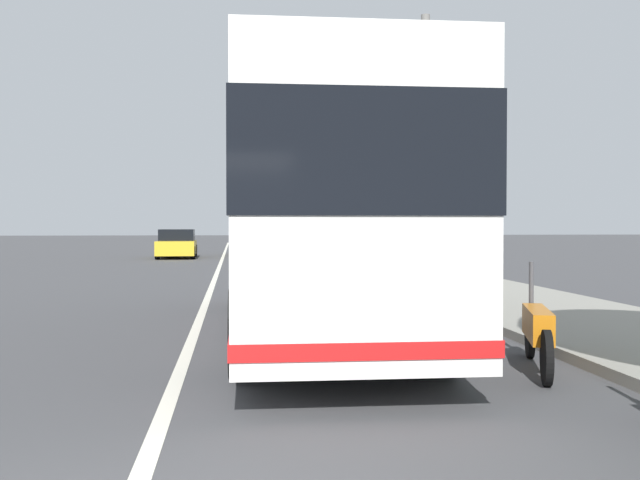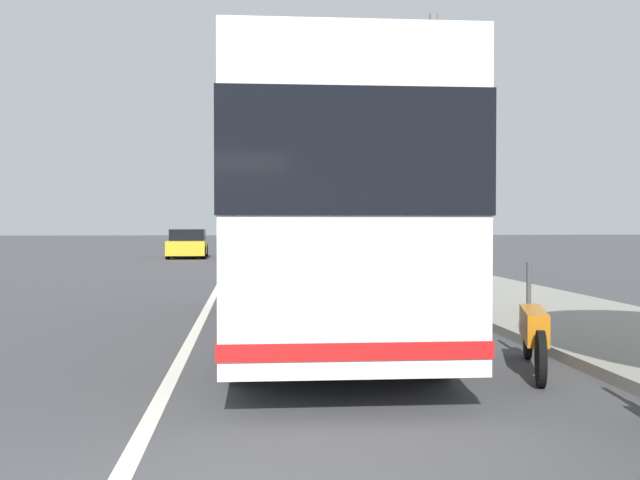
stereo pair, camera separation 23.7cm
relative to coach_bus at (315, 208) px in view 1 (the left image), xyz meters
The scene contains 7 objects.
sidewalk_curb 5.41m from the coach_bus, 66.73° to the right, with size 110.00×3.60×0.14m, color gray.
lane_divider_line 3.40m from the coach_bus, 43.52° to the left, with size 110.00×0.16×0.01m, color silver.
coach_bus is the anchor object (origin of this frame).
motorcycle_mid_row 4.25m from the coach_bus, 144.64° to the right, with size 2.21×0.74×1.25m.
car_behind_bus 26.71m from the coach_bus, ahead, with size 4.28×2.02×1.46m.
car_oncoming 29.56m from the coach_bus, ahead, with size 4.36×1.97×1.61m.
utility_pole 13.06m from the coach_bus, 22.55° to the right, with size 0.29×0.29×8.56m, color slate.
Camera 1 is at (-3.47, -0.65, 1.73)m, focal length 40.93 mm.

